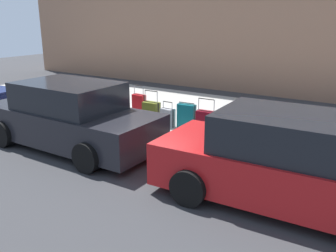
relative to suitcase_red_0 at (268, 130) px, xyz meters
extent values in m
plane|color=#333335|center=(3.39, 0.51, -0.51)|extent=(40.00, 40.00, 0.00)
cube|color=#9E9B93|center=(3.39, -1.99, -0.44)|extent=(18.00, 5.00, 0.14)
cube|color=red|center=(0.00, 0.00, 0.00)|extent=(0.49, 0.20, 0.74)
cube|color=black|center=(0.00, 0.00, 0.00)|extent=(0.50, 0.04, 0.76)
cylinder|color=gray|center=(-0.21, 0.00, 0.39)|extent=(0.02, 0.02, 0.04)
cylinder|color=gray|center=(0.21, 0.00, 0.39)|extent=(0.02, 0.02, 0.04)
cylinder|color=black|center=(0.00, 0.00, 0.41)|extent=(0.43, 0.03, 0.02)
cylinder|color=black|center=(-0.22, 0.00, -0.35)|extent=(0.04, 0.02, 0.04)
cylinder|color=black|center=(0.22, 0.00, -0.35)|extent=(0.04, 0.02, 0.04)
cube|color=navy|center=(0.59, -0.01, -0.08)|extent=(0.49, 0.22, 0.58)
cube|color=black|center=(0.59, -0.01, -0.08)|extent=(0.49, 0.06, 0.60)
cylinder|color=gray|center=(0.38, -0.02, 0.36)|extent=(0.02, 0.02, 0.30)
cylinder|color=gray|center=(0.80, 0.00, 0.36)|extent=(0.02, 0.02, 0.30)
cylinder|color=black|center=(0.59, -0.01, 0.51)|extent=(0.42, 0.04, 0.02)
cylinder|color=black|center=(0.38, -0.02, -0.35)|extent=(0.04, 0.02, 0.04)
cylinder|color=black|center=(0.81, 0.00, -0.35)|extent=(0.04, 0.02, 0.04)
cube|color=black|center=(1.11, 0.07, -0.05)|extent=(0.35, 0.24, 0.63)
cube|color=black|center=(1.11, 0.07, -0.05)|extent=(0.35, 0.05, 0.65)
cylinder|color=gray|center=(0.97, 0.07, 0.28)|extent=(0.02, 0.02, 0.04)
cylinder|color=gray|center=(1.26, 0.07, 0.28)|extent=(0.02, 0.02, 0.04)
cylinder|color=black|center=(1.11, 0.07, 0.30)|extent=(0.29, 0.03, 0.02)
cylinder|color=black|center=(0.97, 0.07, -0.35)|extent=(0.04, 0.02, 0.04)
cylinder|color=black|center=(1.26, 0.06, -0.35)|extent=(0.04, 0.02, 0.04)
cube|color=maroon|center=(1.64, -0.02, -0.08)|extent=(0.50, 0.25, 0.59)
cube|color=black|center=(1.64, -0.02, -0.08)|extent=(0.50, 0.06, 0.60)
cylinder|color=gray|center=(1.42, -0.03, 0.38)|extent=(0.02, 0.02, 0.32)
cylinder|color=gray|center=(1.86, -0.01, 0.38)|extent=(0.02, 0.02, 0.32)
cylinder|color=black|center=(1.64, -0.02, 0.54)|extent=(0.43, 0.04, 0.02)
cylinder|color=black|center=(1.42, -0.03, -0.35)|extent=(0.04, 0.02, 0.04)
cylinder|color=black|center=(1.86, -0.01, -0.35)|extent=(0.04, 0.02, 0.04)
cube|color=#0F606B|center=(2.24, -0.06, -0.03)|extent=(0.50, 0.21, 0.68)
cube|color=black|center=(2.24, -0.06, -0.03)|extent=(0.51, 0.06, 0.70)
cylinder|color=gray|center=(2.03, -0.07, 0.33)|extent=(0.02, 0.02, 0.04)
cylinder|color=gray|center=(2.46, -0.05, 0.33)|extent=(0.02, 0.02, 0.04)
cylinder|color=black|center=(2.24, -0.06, 0.35)|extent=(0.44, 0.05, 0.02)
cylinder|color=black|center=(2.02, -0.07, -0.35)|extent=(0.05, 0.02, 0.04)
cylinder|color=black|center=(2.46, -0.05, -0.35)|extent=(0.05, 0.02, 0.04)
cube|color=#9EA0A8|center=(2.78, 0.04, -0.11)|extent=(0.37, 0.26, 0.52)
cube|color=black|center=(2.78, 0.04, -0.11)|extent=(0.37, 0.07, 0.53)
cylinder|color=gray|center=(2.63, 0.05, 0.24)|extent=(0.02, 0.02, 0.18)
cylinder|color=gray|center=(2.92, 0.03, 0.24)|extent=(0.02, 0.02, 0.18)
cylinder|color=black|center=(2.78, 0.04, 0.33)|extent=(0.30, 0.04, 0.02)
cylinder|color=black|center=(2.62, 0.05, -0.35)|extent=(0.05, 0.02, 0.04)
cylinder|color=black|center=(2.93, 0.03, -0.35)|extent=(0.05, 0.02, 0.04)
cube|color=#59601E|center=(3.29, 0.08, -0.05)|extent=(0.47, 0.26, 0.64)
cube|color=black|center=(3.29, 0.08, -0.05)|extent=(0.47, 0.05, 0.65)
cylinder|color=gray|center=(3.09, 0.07, 0.42)|extent=(0.02, 0.02, 0.32)
cylinder|color=gray|center=(3.50, 0.08, 0.42)|extent=(0.02, 0.02, 0.32)
cylinder|color=black|center=(3.29, 0.08, 0.58)|extent=(0.41, 0.03, 0.02)
cylinder|color=black|center=(3.09, 0.07, -0.35)|extent=(0.04, 0.02, 0.04)
cylinder|color=black|center=(3.50, 0.08, -0.35)|extent=(0.04, 0.02, 0.04)
cube|color=red|center=(3.83, -0.07, 0.01)|extent=(0.40, 0.22, 0.76)
cube|color=black|center=(3.83, -0.07, 0.01)|extent=(0.40, 0.06, 0.78)
cylinder|color=gray|center=(3.67, -0.06, 0.53)|extent=(0.02, 0.02, 0.27)
cylinder|color=gray|center=(4.00, -0.08, 0.53)|extent=(0.02, 0.02, 0.27)
cylinder|color=black|center=(3.83, -0.07, 0.66)|extent=(0.33, 0.05, 0.02)
cylinder|color=black|center=(3.66, -0.06, -0.35)|extent=(0.05, 0.02, 0.04)
cylinder|color=black|center=(4.00, -0.08, -0.35)|extent=(0.05, 0.02, 0.04)
cylinder|color=red|center=(4.67, 0.01, -0.07)|extent=(0.20, 0.20, 0.61)
sphere|color=red|center=(4.67, 0.01, 0.29)|extent=(0.21, 0.21, 0.21)
cylinder|color=red|center=(4.82, 0.01, -0.04)|extent=(0.09, 0.10, 0.09)
cylinder|color=red|center=(4.52, 0.01, -0.04)|extent=(0.09, 0.10, 0.09)
cylinder|color=#333338|center=(5.22, 0.16, 0.07)|extent=(0.12, 0.12, 0.88)
cube|color=#AD1619|center=(-1.07, 2.32, 0.05)|extent=(4.50, 1.95, 0.77)
cube|color=black|center=(-1.07, 2.32, 0.75)|extent=(2.37, 1.72, 0.63)
cylinder|color=black|center=(0.27, 3.27, -0.19)|extent=(0.65, 0.25, 0.64)
cylinder|color=black|center=(0.34, 1.47, -0.19)|extent=(0.65, 0.25, 0.64)
cube|color=black|center=(4.08, 2.32, 0.05)|extent=(4.55, 1.79, 0.78)
cube|color=black|center=(4.08, 2.32, 0.76)|extent=(2.37, 1.64, 0.64)
cylinder|color=black|center=(5.49, 3.21, -0.19)|extent=(0.64, 0.22, 0.64)
cylinder|color=black|center=(5.49, 1.42, -0.19)|extent=(0.64, 0.22, 0.64)
cylinder|color=black|center=(2.67, 3.22, -0.19)|extent=(0.64, 0.22, 0.64)
cylinder|color=black|center=(2.67, 1.43, -0.19)|extent=(0.64, 0.22, 0.64)
cylinder|color=black|center=(8.15, 1.32, -0.19)|extent=(0.65, 0.25, 0.64)
camera|label=1|loc=(-2.43, 8.08, 2.56)|focal=38.88mm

